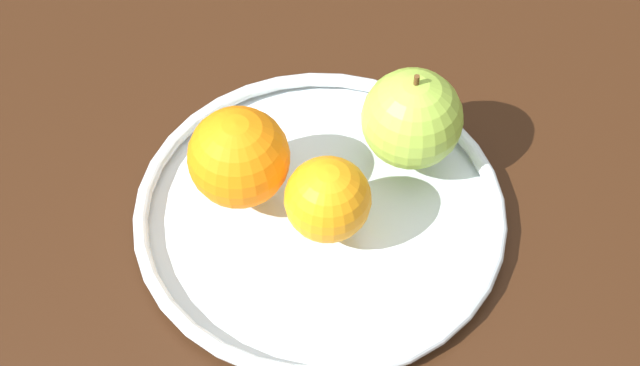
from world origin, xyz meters
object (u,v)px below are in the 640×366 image
orange_front_left (239,157)px  orange_center (328,199)px  fruit_bowl (320,212)px  apple (414,120)px

orange_front_left → orange_center: size_ratio=1.20×
fruit_bowl → apple: (9.15, -0.19, 4.95)cm
fruit_bowl → orange_front_left: size_ratio=3.72×
orange_front_left → orange_center: orange_front_left is taller
orange_center → orange_front_left: bearing=115.4°
fruit_bowl → apple: apple is taller
apple → orange_front_left: 14.10cm
apple → orange_front_left: bearing=157.7°
fruit_bowl → orange_center: size_ratio=4.46×
fruit_bowl → orange_front_left: bearing=127.1°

